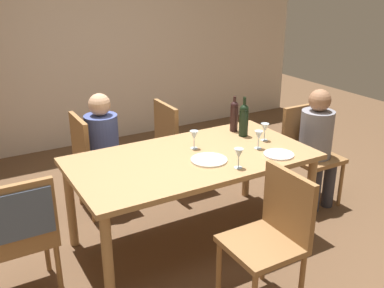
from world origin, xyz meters
The scene contains 18 objects.
ground_plane centered at (0.00, 0.00, 0.00)m, with size 10.00×10.00×0.00m, color brown.
rear_room_partition centered at (0.00, 2.70, 1.35)m, with size 6.40×0.12×2.70m, color beige.
dining_table centered at (0.00, 0.00, 0.67)m, with size 1.86×0.99×0.75m.
chair_right_end centered at (1.31, 0.09, 0.53)m, with size 0.44×0.44×0.92m.
chair_far_left centered at (-0.51, 0.88, 0.53)m, with size 0.44×0.44×0.92m.
chair_near centered at (0.09, -0.88, 0.53)m, with size 0.44×0.44×0.92m.
chair_left_end centered at (-1.31, -0.12, 0.59)m, with size 0.44×0.46×0.92m.
chair_far_right centered at (0.33, 0.88, 0.53)m, with size 0.44×0.44×0.92m.
person_woman_host centered at (1.31, -0.03, 0.65)m, with size 0.30×0.34×1.11m.
person_man_bearded centered at (-0.39, 0.88, 0.64)m, with size 0.34×0.29×1.10m.
wine_bottle_tall_green centered at (0.61, 0.18, 0.90)m, with size 0.08×0.08×0.34m.
wine_bottle_dark_red centered at (0.61, 0.32, 0.90)m, with size 0.07×0.07×0.32m.
wine_glass_near_left centered at (0.54, -0.13, 0.86)m, with size 0.07×0.07×0.15m.
wine_glass_centre centered at (0.70, -0.01, 0.86)m, with size 0.07×0.07×0.15m.
wine_glass_near_right centered at (0.09, 0.13, 0.86)m, with size 0.07×0.07×0.15m.
wine_glass_far centered at (0.18, -0.36, 0.86)m, with size 0.07×0.07×0.15m.
dinner_plate_host centered at (0.59, -0.32, 0.76)m, with size 0.23×0.23×0.01m, color white.
dinner_plate_guest_left centered at (0.06, -0.14, 0.76)m, with size 0.28×0.28×0.01m, color silver.
Camera 1 is at (-1.56, -2.71, 2.06)m, focal length 41.25 mm.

